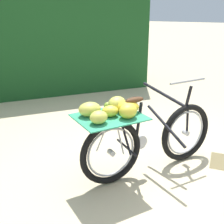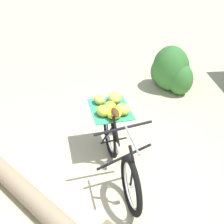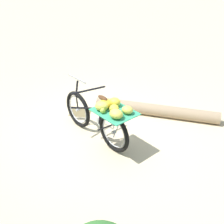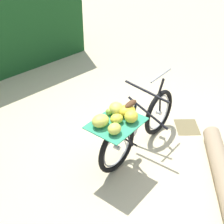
{
  "view_description": "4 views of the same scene",
  "coord_description": "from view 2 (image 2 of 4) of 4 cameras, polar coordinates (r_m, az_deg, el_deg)",
  "views": [
    {
      "loc": [
        3.09,
        0.61,
        1.86
      ],
      "look_at": [
        0.37,
        -0.42,
        0.8
      ],
      "focal_mm": 48.0,
      "sensor_mm": 36.0,
      "label": 1
    },
    {
      "loc": [
        -1.7,
        2.4,
        3.0
      ],
      "look_at": [
        0.33,
        -0.31,
        0.83
      ],
      "focal_mm": 48.05,
      "sensor_mm": 36.0,
      "label": 2
    },
    {
      "loc": [
        1.05,
        -4.3,
        3.02
      ],
      "look_at": [
        0.41,
        -0.43,
        0.77
      ],
      "focal_mm": 45.07,
      "sensor_mm": 36.0,
      "label": 3
    },
    {
      "loc": [
        3.73,
        -0.54,
        3.17
      ],
      "look_at": [
        0.32,
        -0.47,
        0.85
      ],
      "focal_mm": 52.24,
      "sensor_mm": 36.0,
      "label": 4
    }
  ],
  "objects": [
    {
      "name": "ground_plane",
      "position": [
        4.2,
        1.12,
        -12.88
      ],
      "size": [
        60.0,
        60.0,
        0.0
      ],
      "primitive_type": "plane",
      "color": "beige"
    },
    {
      "name": "bicycle",
      "position": [
        4.02,
        0.98,
        -5.41
      ],
      "size": [
        1.56,
        1.37,
        1.03
      ],
      "rotation": [
        0.0,
        0.0,
        2.45
      ],
      "color": "black",
      "rests_on": "ground_plane"
    },
    {
      "name": "fallen_log",
      "position": [
        4.29,
        -18.98,
        -11.68
      ],
      "size": [
        2.59,
        0.52,
        0.25
      ],
      "primitive_type": "cylinder",
      "rotation": [
        0.0,
        1.57,
        -0.11
      ],
      "color": "#9E8466",
      "rests_on": "ground_plane"
    },
    {
      "name": "shrub_cluster",
      "position": [
        6.25,
        11.18,
        7.61
      ],
      "size": [
        0.99,
        0.68,
        0.94
      ],
      "color": "#387533",
      "rests_on": "ground_plane"
    }
  ]
}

